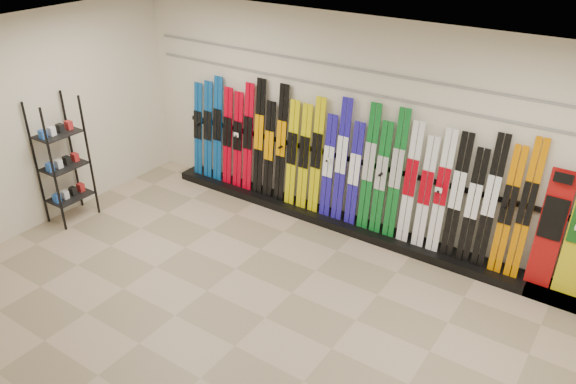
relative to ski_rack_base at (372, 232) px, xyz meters
The scene contains 9 objects.
floor 2.29m from the ski_rack_base, 95.64° to the right, with size 8.00×8.00×0.00m, color gray.
back_wall 1.47m from the ski_rack_base, 135.64° to the left, with size 8.00×8.00×0.00m, color beige.
left_wall 5.01m from the ski_rack_base, 151.65° to the right, with size 5.00×5.00×0.00m, color beige.
ceiling 3.73m from the ski_rack_base, 95.64° to the right, with size 8.00×8.00×0.00m, color silver.
ski_rack_base is the anchor object (origin of this frame).
skis 1.11m from the ski_rack_base, behind, with size 5.37×0.22×1.82m.
accessory_rack 4.56m from the ski_rack_base, 152.64° to the right, with size 0.40×0.60×1.87m, color black.
slatwall_rail_0 1.96m from the ski_rack_base, 138.37° to the left, with size 7.60×0.02×0.03m, color gray.
slatwall_rail_1 2.26m from the ski_rack_base, 138.37° to the left, with size 7.60×0.02×0.03m, color gray.
Camera 1 is at (3.05, -4.02, 4.33)m, focal length 35.00 mm.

